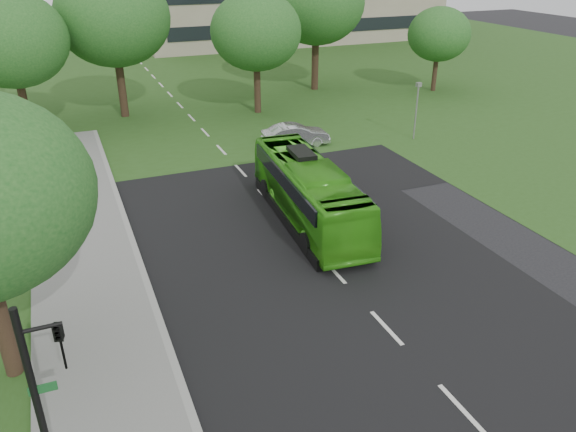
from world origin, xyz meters
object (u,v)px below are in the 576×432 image
object	(u,v)px
tree_park_e	(439,34)
traffic_light	(46,399)
tree_park_b	(113,18)
tree_park_a	(11,40)
bus	(308,191)
tree_park_d	(316,3)
sedan	(295,135)
camera_pole	(417,103)
tree_park_c	(256,32)

from	to	relation	value
tree_park_e	traffic_light	size ratio (longest dim) A/B	1.27
tree_park_b	tree_park_e	distance (m)	26.91
tree_park_a	tree_park_e	world-z (taller)	tree_park_a
tree_park_e	bus	bearing A→B (deg)	-137.09
tree_park_d	bus	world-z (taller)	tree_park_d
tree_park_a	bus	xyz separation A→B (m)	(12.24, -18.75, -4.95)
tree_park_d	sedan	distance (m)	17.36
tree_park_e	traffic_light	distance (m)	45.29
tree_park_d	camera_pole	world-z (taller)	tree_park_d
tree_park_c	tree_park_d	xyz separation A→B (m)	(7.38, 5.40, 1.31)
tree_park_a	tree_park_c	bearing A→B (deg)	0.28
tree_park_d	tree_park_e	distance (m)	10.92
tree_park_c	tree_park_d	size ratio (longest dim) A/B	0.82
traffic_light	camera_pole	bearing A→B (deg)	56.88
tree_park_a	sedan	bearing A→B (deg)	-28.03
bus	camera_pole	size ratio (longest dim) A/B	2.75
tree_park_e	sedan	xyz separation A→B (m)	(-17.46, -9.43, -4.15)
tree_park_c	camera_pole	distance (m)	13.23
tree_park_b	tree_park_d	world-z (taller)	tree_park_d
tree_park_b	traffic_light	size ratio (longest dim) A/B	1.89
sedan	traffic_light	bearing A→B (deg)	150.99
tree_park_d	tree_park_b	bearing A→B (deg)	-171.40
tree_park_b	sedan	world-z (taller)	tree_park_b
tree_park_d	tree_park_e	xyz separation A→B (m)	(9.61, -4.55, -2.50)
tree_park_d	tree_park_c	bearing A→B (deg)	-143.80
tree_park_a	sedan	xyz separation A→B (m)	(15.96, -8.50, -5.68)
tree_park_a	camera_pole	distance (m)	26.28
tree_park_b	camera_pole	distance (m)	22.15
tree_park_a	bus	size ratio (longest dim) A/B	0.91
tree_park_a	camera_pole	world-z (taller)	tree_park_a
tree_park_d	bus	distance (m)	27.50
sedan	traffic_light	distance (m)	26.83
traffic_light	camera_pole	size ratio (longest dim) A/B	1.49
tree_park_d	camera_pole	xyz separation A→B (m)	(0.08, -15.71, -4.92)
tree_park_e	tree_park_c	bearing A→B (deg)	-177.12
tree_park_b	camera_pole	world-z (taller)	tree_park_b
tree_park_d	tree_park_e	world-z (taller)	tree_park_d
tree_park_b	tree_park_d	size ratio (longest dim) A/B	0.98
tree_park_b	sedan	xyz separation A→B (m)	(9.28, -11.39, -6.45)
sedan	tree_park_c	bearing A→B (deg)	2.18
tree_park_a	tree_park_d	xyz separation A→B (m)	(23.81, 5.48, 0.97)
tree_park_a	camera_pole	xyz separation A→B (m)	(23.88, -10.23, -3.95)
tree_park_d	sedan	world-z (taller)	tree_park_d
bus	camera_pole	xyz separation A→B (m)	(11.64, 8.52, 1.00)
tree_park_a	camera_pole	bearing A→B (deg)	-23.19
tree_park_c	bus	xyz separation A→B (m)	(-4.18, -18.83, -4.61)
tree_park_d	camera_pole	distance (m)	16.47
tree_park_a	camera_pole	size ratio (longest dim) A/B	2.49
sedan	tree_park_b	bearing A→B (deg)	44.46
tree_park_c	tree_park_e	world-z (taller)	tree_park_c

